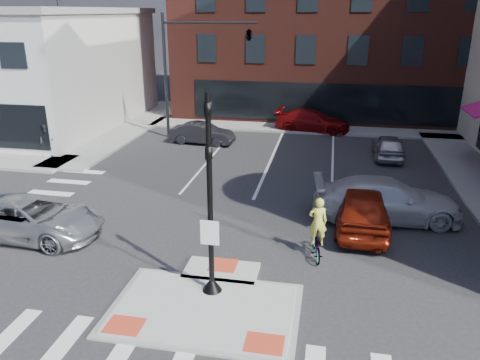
% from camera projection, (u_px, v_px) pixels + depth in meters
% --- Properties ---
extents(ground, '(120.00, 120.00, 0.00)m').
position_uv_depth(ground, '(209.00, 301.00, 13.84)').
color(ground, '#28282B').
rests_on(ground, ground).
extents(refuge_island, '(5.40, 4.65, 0.13)m').
position_uv_depth(refuge_island, '(207.00, 304.00, 13.59)').
color(refuge_island, gray).
rests_on(refuge_island, ground).
extents(sidewalk_nw, '(23.50, 20.50, 0.15)m').
position_uv_depth(sidewalk_nw, '(22.00, 139.00, 30.93)').
color(sidewalk_nw, gray).
rests_on(sidewalk_nw, ground).
extents(sidewalk_n, '(26.00, 3.00, 0.15)m').
position_uv_depth(sidewalk_n, '(326.00, 129.00, 33.58)').
color(sidewalk_n, gray).
rests_on(sidewalk_n, ground).
extents(building_n, '(24.40, 18.40, 15.50)m').
position_uv_depth(building_n, '(334.00, 14.00, 40.17)').
color(building_n, '#58231B').
rests_on(building_n, ground).
extents(building_far_left, '(10.00, 12.00, 10.00)m').
position_uv_depth(building_far_left, '(279.00, 36.00, 60.84)').
color(building_far_left, slate).
rests_on(building_far_left, ground).
extents(building_far_right, '(12.00, 12.00, 12.00)m').
position_uv_depth(building_far_right, '(382.00, 28.00, 60.01)').
color(building_far_right, brown).
rests_on(building_far_right, ground).
extents(signal_pole, '(0.60, 0.60, 5.98)m').
position_uv_depth(signal_pole, '(210.00, 223.00, 13.40)').
color(signal_pole, black).
rests_on(signal_pole, refuge_island).
extents(mast_arm_signal, '(6.10, 2.24, 8.00)m').
position_uv_depth(mast_arm_signal, '(226.00, 43.00, 28.96)').
color(mast_arm_signal, black).
rests_on(mast_arm_signal, ground).
extents(silver_suv, '(5.58, 2.76, 1.52)m').
position_uv_depth(silver_suv, '(31.00, 218.00, 17.57)').
color(silver_suv, '#ACAFB3').
rests_on(silver_suv, ground).
extents(red_sedan, '(2.15, 5.09, 1.72)m').
position_uv_depth(red_sedan, '(362.00, 207.00, 18.25)').
color(red_sedan, maroon).
rests_on(red_sedan, ground).
extents(white_pickup, '(6.12, 2.98, 1.71)m').
position_uv_depth(white_pickup, '(387.00, 200.00, 18.99)').
color(white_pickup, silver).
rests_on(white_pickup, ground).
extents(bg_car_dark, '(4.17, 1.72, 1.34)m').
position_uv_depth(bg_car_dark, '(202.00, 133.00, 30.04)').
color(bg_car_dark, '#26252A').
rests_on(bg_car_dark, ground).
extents(bg_car_silver, '(1.62, 4.02, 1.37)m').
position_uv_depth(bg_car_silver, '(388.00, 146.00, 27.13)').
color(bg_car_silver, '#B7BABF').
rests_on(bg_car_silver, ground).
extents(bg_car_red, '(5.43, 2.76, 1.51)m').
position_uv_depth(bg_car_red, '(312.00, 121.00, 33.07)').
color(bg_car_red, maroon).
rests_on(bg_car_red, ground).
extents(cyclist, '(0.84, 1.80, 2.19)m').
position_uv_depth(cyclist, '(317.00, 237.00, 16.13)').
color(cyclist, '#3F3F44').
rests_on(cyclist, ground).
extents(pedestrian_a, '(1.03, 0.87, 1.88)m').
position_uv_depth(pedestrian_a, '(47.00, 140.00, 26.82)').
color(pedestrian_a, black).
rests_on(pedestrian_a, sidewalk_nw).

